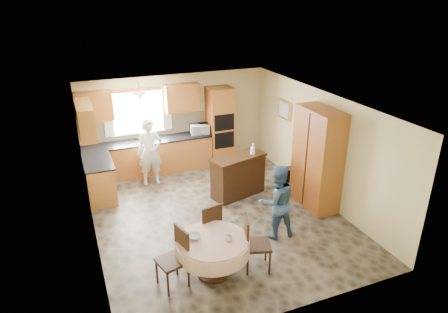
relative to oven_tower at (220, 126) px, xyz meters
name	(u,v)px	position (x,y,z in m)	size (l,w,h in m)	color
floor	(217,215)	(-1.15, -2.69, -1.06)	(5.00, 6.00, 0.01)	brown
ceiling	(216,103)	(-1.15, -2.69, 1.44)	(5.00, 6.00, 0.01)	white
wall_back	(176,121)	(-1.15, 0.31, 0.19)	(5.00, 0.02, 2.50)	#CEC084
wall_front	(294,242)	(-1.15, -5.69, 0.19)	(5.00, 0.02, 2.50)	#CEC084
wall_left	(89,183)	(-3.65, -2.69, 0.19)	(0.02, 6.00, 2.50)	#CEC084
wall_right	(319,146)	(1.35, -2.69, 0.19)	(0.02, 6.00, 2.50)	#CEC084
window	(138,113)	(-2.15, 0.29, 0.54)	(1.40, 0.03, 1.10)	white
curtain_left	(108,114)	(-2.90, 0.24, 0.59)	(0.22, 0.02, 1.15)	white
curtain_right	(167,108)	(-1.40, 0.24, 0.59)	(0.22, 0.02, 1.15)	white
base_cab_back	(149,157)	(-2.00, 0.01, -0.62)	(3.30, 0.60, 0.88)	#C07A33
counter_back	(148,141)	(-2.00, 0.01, -0.16)	(3.30, 0.64, 0.04)	black
base_cab_left	(100,180)	(-3.35, -0.89, -0.62)	(0.60, 1.20, 0.88)	#C07A33
counter_left	(98,162)	(-3.35, -0.89, -0.16)	(0.64, 1.20, 0.04)	black
backsplash	(145,127)	(-2.00, 0.30, 0.12)	(3.30, 0.02, 0.55)	#C8BC8D
wall_cab_left	(94,106)	(-3.20, 0.15, 0.85)	(0.85, 0.33, 0.72)	#A8602A
wall_cab_right	(182,98)	(-1.00, 0.15, 0.85)	(0.90, 0.33, 0.72)	#A8602A
wall_cab_side	(85,120)	(-3.48, -0.89, 0.85)	(0.33, 1.20, 0.72)	#A8602A
oven_tower	(220,126)	(0.00, 0.00, 0.00)	(0.66, 0.62, 2.12)	#C07A33
oven_upper	(224,123)	(0.00, -0.31, 0.19)	(0.56, 0.01, 0.45)	black
oven_lower	(224,140)	(0.00, -0.31, -0.31)	(0.56, 0.01, 0.45)	black
pendant	(140,97)	(-2.15, -0.19, 1.06)	(0.36, 0.36, 0.18)	beige
sideboard	(238,177)	(-0.35, -2.00, -0.59)	(1.31, 0.54, 0.93)	#3A2010
space_heater	(287,178)	(0.93, -2.10, -0.81)	(0.37, 0.26, 0.51)	black
cupboard	(317,159)	(1.07, -3.05, 0.06)	(0.59, 1.17, 2.24)	#C07A33
dining_table	(213,247)	(-1.91, -4.45, -0.51)	(1.24, 1.24, 0.70)	#3A2010
chair_left	(176,255)	(-2.53, -4.44, -0.50)	(0.53, 0.53, 1.02)	#3A2010
chair_back	(209,225)	(-1.72, -3.79, -0.51)	(0.51, 0.51, 0.99)	#3A2010
chair_right	(253,241)	(-1.21, -4.56, -0.50)	(0.55, 0.55, 1.01)	#3A2010
framed_picture	(285,110)	(1.32, -1.16, 0.62)	(0.06, 0.58, 0.48)	gold
microwave	(200,129)	(-0.60, -0.04, 0.00)	(0.49, 0.33, 0.27)	silver
person_sink	(150,152)	(-2.08, -0.60, -0.23)	(0.61, 0.40, 1.66)	silver
person_dining	(277,202)	(-0.35, -3.83, -0.31)	(0.73, 0.57, 1.51)	#38557B
bowl_sideboard	(224,160)	(-0.69, -2.00, -0.10)	(0.19, 0.19, 0.05)	#B2B2B2
bottle_sideboard	(253,150)	(0.02, -2.00, 0.03)	(0.12, 0.12, 0.31)	silver
cup_table	(229,238)	(-1.67, -4.58, -0.31)	(0.11, 0.11, 0.09)	#B2B2B2
bowl_table	(194,237)	(-2.18, -4.31, -0.32)	(0.21, 0.21, 0.07)	#B2B2B2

